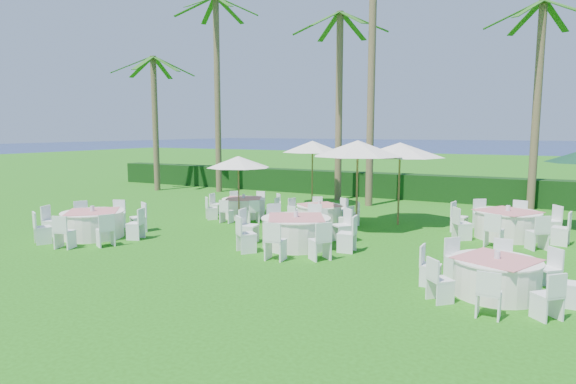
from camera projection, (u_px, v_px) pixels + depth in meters
name	position (u px, v px, depth m)	size (l,w,h in m)	color
ground	(272.00, 252.00, 13.12)	(120.00, 120.00, 0.00)	#205D0F
hedge	(390.00, 186.00, 23.64)	(34.00, 1.00, 1.20)	black
ocean	(502.00, 146.00, 103.15)	(260.00, 260.00, 0.00)	#07214D
banquet_table_a	(93.00, 224.00, 14.86)	(3.24, 3.24, 0.99)	white
banquet_table_b	(296.00, 231.00, 13.64)	(3.45, 3.45, 1.03)	white
banquet_table_c	(496.00, 276.00, 9.63)	(2.99, 2.99, 0.91)	white
banquet_table_d	(244.00, 207.00, 18.35)	(2.88, 2.88, 0.88)	white
banquet_table_e	(319.00, 214.00, 16.85)	(2.76, 2.76, 0.86)	white
banquet_table_f	(507.00, 224.00, 14.76)	(3.39, 3.39, 1.02)	white
umbrella_a	(238.00, 162.00, 17.28)	(2.30, 2.30, 2.38)	brown
umbrella_b	(358.00, 148.00, 15.63)	(3.00, 3.00, 2.97)	brown
umbrella_c	(312.00, 147.00, 20.93)	(2.71, 2.71, 2.84)	brown
umbrella_d	(400.00, 150.00, 16.59)	(3.05, 3.05, 2.88)	brown
palm_a	(217.00, 87.00, 25.35)	(4.13, 4.40, 10.17)	brown
palm_b	(339.00, 98.00, 22.39)	(4.27, 4.36, 8.70)	brown
palm_c	(372.00, 43.00, 20.33)	(4.40, 4.14, 12.95)	brown
palm_d	(537.00, 96.00, 19.58)	(4.40, 4.11, 8.47)	brown
palm_f	(155.00, 116.00, 26.16)	(4.35, 4.29, 7.27)	brown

